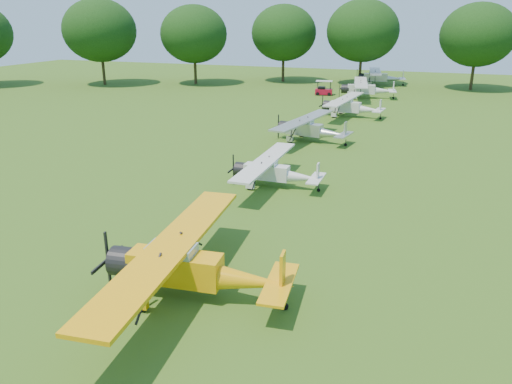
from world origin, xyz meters
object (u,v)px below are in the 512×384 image
Objects in this scene: aircraft_2 at (189,265)px; aircraft_5 at (350,105)px; aircraft_3 at (273,170)px; golf_cart at (323,90)px; aircraft_6 at (366,88)px; aircraft_7 at (379,76)px; aircraft_4 at (310,128)px.

aircraft_5 is at bearing 85.09° from aircraft_2.
aircraft_3 is 40.03m from golf_cart.
aircraft_7 is (0.11, 14.20, 0.03)m from aircraft_6.
aircraft_2 is 13.74m from aircraft_3.
aircraft_2 reaches higher than aircraft_5.
aircraft_7 reaches higher than aircraft_4.
aircraft_7 reaches higher than aircraft_5.
golf_cart reaches higher than aircraft_3.
aircraft_5 is at bearing -74.93° from golf_cart.
aircraft_2 reaches higher than aircraft_7.
aircraft_7 is at bearing 80.45° from aircraft_6.
aircraft_4 is (-1.83, 26.33, -0.17)m from aircraft_2.
aircraft_5 is at bearing 93.20° from aircraft_4.
aircraft_2 is 66.68m from aircraft_7.
aircraft_5 is at bearing 88.24° from aircraft_3.
aircraft_3 is 38.78m from aircraft_6.
aircraft_3 is (-1.05, 13.70, -0.29)m from aircraft_2.
aircraft_2 is 1.14× the size of aircraft_4.
aircraft_3 is 0.80× the size of aircraft_6.
aircraft_4 is 40.37m from aircraft_7.
golf_cart is (-5.93, -13.34, -0.74)m from aircraft_7.
aircraft_3 is at bearing -77.19° from aircraft_4.
aircraft_4 is 26.18m from aircraft_6.
aircraft_6 is at bearing -98.69° from aircraft_7.
aircraft_4 is at bearing -87.61° from golf_cart.
aircraft_4 reaches higher than aircraft_3.
aircraft_2 is at bearing -98.24° from aircraft_6.
aircraft_3 is at bearing -99.49° from aircraft_6.
aircraft_2 is 1.27× the size of aircraft_3.
aircraft_6 is at bearing 97.03° from aircraft_4.
aircraft_5 is 0.90× the size of aircraft_7.
aircraft_4 is (-0.77, 12.62, 0.12)m from aircraft_3.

